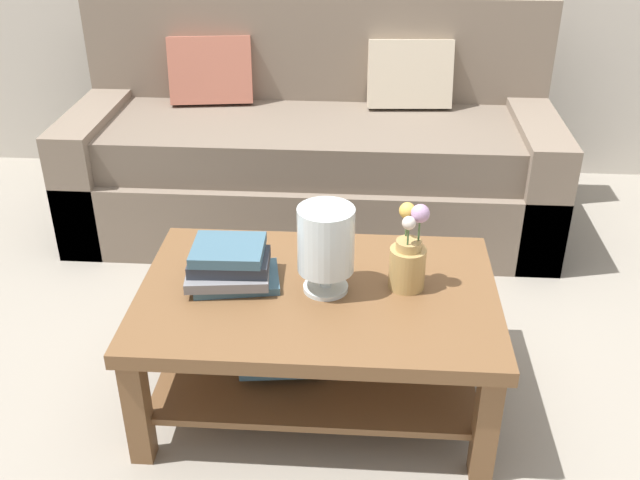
{
  "coord_description": "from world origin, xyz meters",
  "views": [
    {
      "loc": [
        0.14,
        -2.4,
        1.73
      ],
      "look_at": [
        -0.0,
        -0.28,
        0.54
      ],
      "focal_mm": 40.96,
      "sensor_mm": 36.0,
      "label": 1
    }
  ],
  "objects_px": {
    "couch": "(313,151)",
    "glass_hurricane_vase": "(326,242)",
    "coffee_table": "(315,321)",
    "flower_pitcher": "(408,257)",
    "book_stack_main": "(230,266)"
  },
  "relations": [
    {
      "from": "coffee_table",
      "to": "glass_hurricane_vase",
      "type": "xyz_separation_m",
      "value": [
        0.04,
        0.0,
        0.3
      ]
    },
    {
      "from": "coffee_table",
      "to": "flower_pitcher",
      "type": "bearing_deg",
      "value": 7.83
    },
    {
      "from": "couch",
      "to": "book_stack_main",
      "type": "xyz_separation_m",
      "value": [
        -0.17,
        -1.33,
        0.14
      ]
    },
    {
      "from": "coffee_table",
      "to": "glass_hurricane_vase",
      "type": "bearing_deg",
      "value": 7.21
    },
    {
      "from": "book_stack_main",
      "to": "couch",
      "type": "bearing_deg",
      "value": 82.78
    },
    {
      "from": "book_stack_main",
      "to": "coffee_table",
      "type": "bearing_deg",
      "value": -4.97
    },
    {
      "from": "couch",
      "to": "book_stack_main",
      "type": "height_order",
      "value": "couch"
    },
    {
      "from": "couch",
      "to": "glass_hurricane_vase",
      "type": "relative_size",
      "value": 7.82
    },
    {
      "from": "book_stack_main",
      "to": "flower_pitcher",
      "type": "bearing_deg",
      "value": 1.69
    },
    {
      "from": "couch",
      "to": "glass_hurricane_vase",
      "type": "distance_m",
      "value": 1.38
    },
    {
      "from": "coffee_table",
      "to": "glass_hurricane_vase",
      "type": "relative_size",
      "value": 3.99
    },
    {
      "from": "couch",
      "to": "flower_pitcher",
      "type": "relative_size",
      "value": 7.74
    },
    {
      "from": "glass_hurricane_vase",
      "to": "flower_pitcher",
      "type": "xyz_separation_m",
      "value": [
        0.26,
        0.04,
        -0.06
      ]
    },
    {
      "from": "book_stack_main",
      "to": "glass_hurricane_vase",
      "type": "bearing_deg",
      "value": -3.58
    },
    {
      "from": "couch",
      "to": "book_stack_main",
      "type": "distance_m",
      "value": 1.35
    }
  ]
}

